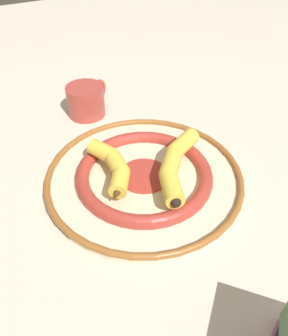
# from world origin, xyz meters

# --- Properties ---
(ground_plane) EXTENTS (2.80, 2.80, 0.00)m
(ground_plane) POSITION_xyz_m (0.00, 0.00, 0.00)
(ground_plane) COLOR beige
(decorative_bowl) EXTENTS (0.38, 0.38, 0.04)m
(decorative_bowl) POSITION_xyz_m (-0.03, 0.02, 0.02)
(decorative_bowl) COLOR beige
(decorative_bowl) RESTS_ON ground_plane
(banana_a) EXTENTS (0.17, 0.16, 0.03)m
(banana_a) POSITION_xyz_m (-0.00, 0.07, 0.05)
(banana_a) COLOR yellow
(banana_a) RESTS_ON decorative_bowl
(banana_b) EXTENTS (0.16, 0.07, 0.03)m
(banana_b) POSITION_xyz_m (-0.05, -0.03, 0.05)
(banana_b) COLOR yellow
(banana_b) RESTS_ON decorative_bowl
(coffee_mug) EXTENTS (0.10, 0.12, 0.08)m
(coffee_mug) POSITION_xyz_m (-0.32, 0.02, 0.04)
(coffee_mug) COLOR #B24238
(coffee_mug) RESTS_ON ground_plane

